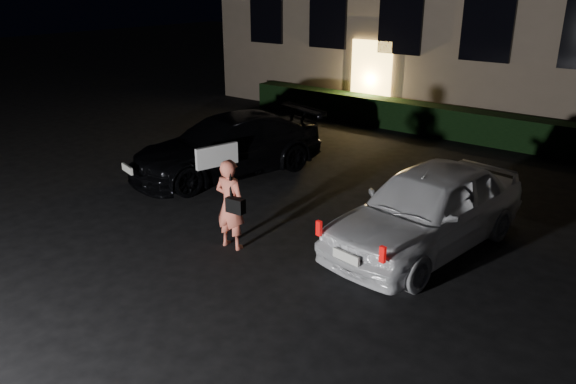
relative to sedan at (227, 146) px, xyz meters
The scene contains 5 objects.
ground 5.42m from the sedan, 51.41° to the right, with size 80.00×80.00×0.00m, color black.
hedge 7.14m from the sedan, 61.98° to the left, with size 15.00×0.70×0.85m, color black.
sedan is the anchor object (origin of this frame).
hatch 5.36m from the sedan, ahead, with size 2.27×4.38×1.42m.
man 3.89m from the sedan, 45.47° to the right, with size 0.67×0.42×1.56m.
Camera 1 is at (5.43, -4.78, 4.28)m, focal length 35.00 mm.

